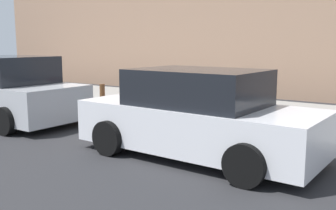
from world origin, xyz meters
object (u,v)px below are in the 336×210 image
Objects in this scene: suitcase_black_0 at (225,109)px; parking_meter at (273,90)px; fire_hydrant at (126,96)px; bollard_post at (102,96)px; suitcase_maroon_3 at (172,102)px; parked_car_silver_1 at (8,92)px; suitcase_navy_1 at (203,107)px; suitcase_silver_4 at (157,101)px; suitcase_teal_2 at (185,107)px; parked_car_white_0 at (197,116)px; suitcase_olive_5 at (143,99)px.

suitcase_black_0 is 1.21m from parking_meter.
fire_hydrant is 1.10× the size of bollard_post.
suitcase_maroon_3 is at bearing -177.61° from fire_hydrant.
parked_car_silver_1 reaches higher than bollard_post.
suitcase_navy_1 is 1.45m from suitcase_silver_4.
suitcase_maroon_3 is at bearing -11.95° from suitcase_teal_2.
parked_car_silver_1 reaches higher than suitcase_teal_2.
suitcase_silver_4 is at bearing -175.31° from bollard_post.
parking_meter is at bearing -175.36° from suitcase_silver_4.
fire_hydrant is at bearing -1.11° from suitcase_teal_2.
parked_car_white_0 is at bearing 116.85° from suitcase_navy_1.
suitcase_navy_1 reaches higher than suitcase_olive_5.
parking_meter is at bearing -176.55° from fire_hydrant.
suitcase_silver_4 is 0.23× the size of parked_car_silver_1.
suitcase_teal_2 is at bearing -54.05° from parked_car_white_0.
suitcase_olive_5 is 1.42m from bollard_post.
suitcase_maroon_3 is at bearing -6.96° from suitcase_navy_1.
bollard_post is 4.95m from parking_meter.
parked_car_white_0 is at bearing 80.34° from parking_meter.
fire_hydrant is at bearing 3.45° from parking_meter.
suitcase_maroon_3 is 3.29m from parked_car_white_0.
parking_meter is at bearing -156.53° from parked_car_silver_1.
suitcase_navy_1 is 0.23× the size of parked_car_silver_1.
parked_car_white_0 is at bearing 153.35° from bollard_post.
suitcase_maroon_3 is 0.64× the size of parking_meter.
parked_car_silver_1 reaches higher than suitcase_silver_4.
suitcase_maroon_3 is at bearing 4.06° from parking_meter.
parked_car_silver_1 reaches higher than suitcase_olive_5.
suitcase_olive_5 is (0.42, 0.03, 0.03)m from suitcase_silver_4.
suitcase_teal_2 reaches higher than bollard_post.
suitcase_black_0 is 0.73× the size of suitcase_silver_4.
parked_car_silver_1 is at bearing 38.50° from suitcase_silver_4.
fire_hydrant is (0.65, -0.03, 0.04)m from suitcase_olive_5.
suitcase_black_0 is 1.99m from suitcase_silver_4.
suitcase_navy_1 is 1.34× the size of bollard_post.
bollard_post is 0.17× the size of parked_car_silver_1.
suitcase_olive_5 reaches higher than bollard_post.
parking_meter is 2.69m from parked_car_white_0.
suitcase_teal_2 is 0.88× the size of suitcase_silver_4.
suitcase_black_0 is 0.72× the size of suitcase_navy_1.
suitcase_teal_2 is 4.59m from parked_car_silver_1.
suitcase_black_0 is at bearing -75.41° from parked_car_white_0.
bollard_post is at bearing 2.77° from suitcase_black_0.
parking_meter is (-1.08, -0.21, 0.50)m from suitcase_black_0.
suitcase_navy_1 is 1.87m from suitcase_olive_5.
suitcase_maroon_3 is 1.12× the size of bollard_post.
suitcase_olive_5 is at bearing -0.77° from suitcase_navy_1.
suitcase_black_0 is at bearing -176.07° from suitcase_teal_2.
suitcase_silver_4 reaches higher than suitcase_black_0.
suitcase_navy_1 is 1.00× the size of suitcase_silver_4.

